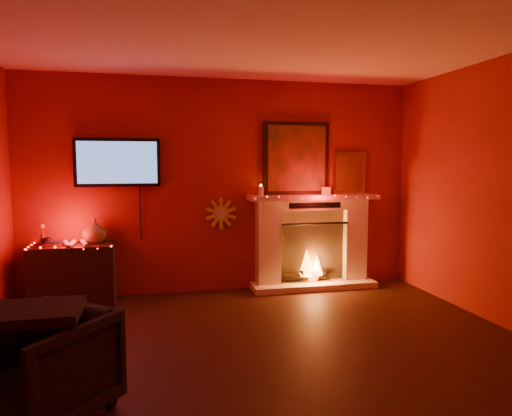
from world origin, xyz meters
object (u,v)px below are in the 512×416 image
(fireplace, at_px, (311,233))
(armchair, at_px, (39,368))
(sunburst_clock, at_px, (221,214))
(tv, at_px, (118,163))
(console_table, at_px, (75,271))

(fireplace, height_order, armchair, fireplace)
(sunburst_clock, relative_size, armchair, 0.52)
(fireplace, relative_size, tv, 1.76)
(fireplace, height_order, sunburst_clock, fireplace)
(fireplace, relative_size, sunburst_clock, 5.45)
(console_table, bearing_deg, sunburst_clock, 7.08)
(fireplace, bearing_deg, console_table, -177.55)
(fireplace, distance_m, console_table, 2.96)
(fireplace, bearing_deg, sunburst_clock, 175.63)
(fireplace, relative_size, console_table, 2.19)
(tv, bearing_deg, fireplace, -1.50)
(console_table, bearing_deg, armchair, -86.07)
(tv, height_order, armchair, tv)
(fireplace, xyz_separation_m, armchair, (-2.77, -2.66, -0.38))
(tv, xyz_separation_m, sunburst_clock, (1.25, 0.03, -0.65))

